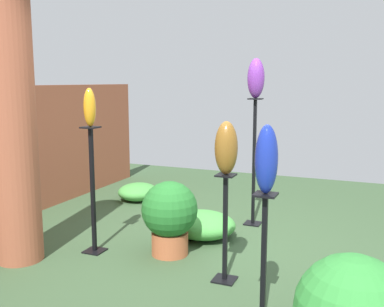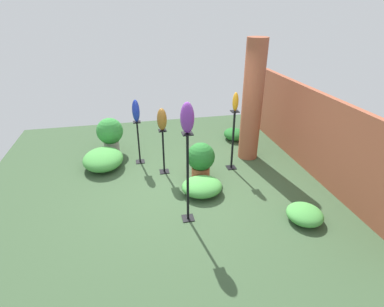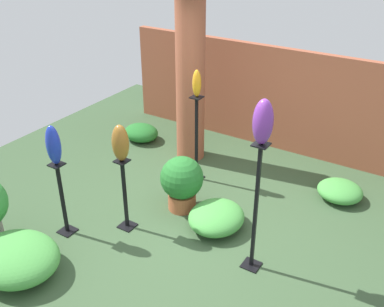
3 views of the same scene
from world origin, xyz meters
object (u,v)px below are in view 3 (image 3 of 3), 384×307
pedestal_bronze (125,198)px  potted_plant_walkway_edge (182,181)px  pedestal_violet (255,214)px  art_vase_amber (197,83)px  brick_pillar (190,78)px  art_vase_bronze (120,143)px  art_vase_cobalt (53,145)px  art_vase_violet (263,122)px  pedestal_cobalt (63,202)px  pedestal_amber (196,143)px

pedestal_bronze → potted_plant_walkway_edge: 0.81m
pedestal_violet → art_vase_amber: bearing=140.0°
brick_pillar → art_vase_bronze: brick_pillar is taller
art_vase_cobalt → art_vase_violet: 2.42m
art_vase_amber → art_vase_bronze: bearing=-95.0°
pedestal_bronze → art_vase_cobalt: art_vase_cobalt is taller
pedestal_bronze → art_vase_bronze: bearing=26.6°
pedestal_bronze → art_vase_bronze: size_ratio=2.11×
pedestal_cobalt → art_vase_amber: art_vase_amber is taller
art_vase_violet → potted_plant_walkway_edge: art_vase_violet is taller
pedestal_violet → potted_plant_walkway_edge: size_ratio=2.04×
brick_pillar → pedestal_violet: bearing=-42.9°
brick_pillar → art_vase_bronze: bearing=-80.8°
pedestal_amber → pedestal_cobalt: (-0.71, -1.97, -0.16)m
pedestal_amber → pedestal_cobalt: size_ratio=1.34×
pedestal_bronze → art_vase_violet: 2.17m
pedestal_bronze → potted_plant_walkway_edge: (0.37, 0.72, -0.02)m
pedestal_bronze → brick_pillar: bearing=99.2°
art_vase_cobalt → potted_plant_walkway_edge: (0.95, 1.21, -0.81)m
brick_pillar → potted_plant_walkway_edge: brick_pillar is taller
pedestal_amber → art_vase_cobalt: art_vase_cobalt is taller
brick_pillar → pedestal_amber: size_ratio=2.03×
pedestal_cobalt → art_vase_cobalt: 0.79m
pedestal_cobalt → art_vase_bronze: bearing=40.2°
art_vase_bronze → pedestal_cobalt: bearing=-139.8°
brick_pillar → pedestal_amber: (0.46, -0.57, -0.74)m
brick_pillar → art_vase_amber: (0.46, -0.57, 0.17)m
brick_pillar → art_vase_violet: bearing=-42.9°
art_vase_amber → potted_plant_walkway_edge: bearing=-72.4°
pedestal_violet → art_vase_amber: 2.16m
pedestal_bronze → pedestal_violet: 1.71m
art_vase_amber → art_vase_violet: art_vase_violet is taller
art_vase_bronze → brick_pillar: bearing=99.2°
pedestal_violet → art_vase_violet: (0.00, 0.00, 1.08)m
pedestal_bronze → pedestal_cobalt: bearing=-139.8°
art_vase_violet → pedestal_bronze: bearing=-173.5°
art_vase_bronze → potted_plant_walkway_edge: art_vase_bronze is taller
pedestal_amber → brick_pillar: bearing=129.3°
pedestal_cobalt → pedestal_violet: size_ratio=0.63×
art_vase_cobalt → art_vase_bronze: bearing=40.2°
pedestal_violet → art_vase_violet: 1.08m
art_vase_cobalt → potted_plant_walkway_edge: art_vase_cobalt is taller
pedestal_cobalt → potted_plant_walkway_edge: size_ratio=1.28×
pedestal_violet → art_vase_cobalt: 2.40m
pedestal_violet → art_vase_amber: art_vase_amber is taller
art_vase_violet → brick_pillar: bearing=137.1°
pedestal_amber → pedestal_cobalt: 2.10m
pedestal_cobalt → potted_plant_walkway_edge: bearing=51.9°
pedestal_bronze → pedestal_amber: pedestal_amber is taller
brick_pillar → potted_plant_walkway_edge: 1.76m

